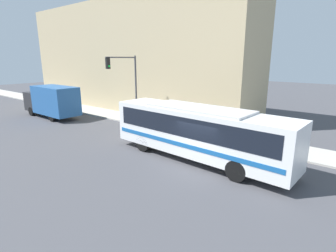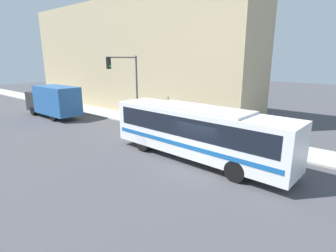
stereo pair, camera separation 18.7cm
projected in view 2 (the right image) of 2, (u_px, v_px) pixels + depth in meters
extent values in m
plane|color=#47474C|center=(197.00, 168.00, 14.23)|extent=(120.00, 120.00, 0.00)
cube|color=#B7B2A8|center=(83.00, 108.00, 31.00)|extent=(2.93, 70.00, 0.12)
cube|color=tan|center=(131.00, 57.00, 30.55)|extent=(6.00, 30.52, 11.94)
cube|color=white|center=(197.00, 131.00, 14.98)|extent=(2.93, 11.18, 2.54)
cube|color=black|center=(197.00, 123.00, 14.87)|extent=(2.93, 10.30, 1.08)
cube|color=#19599E|center=(197.00, 141.00, 15.12)|extent=(2.95, 10.74, 0.24)
cube|color=silver|center=(198.00, 109.00, 14.65)|extent=(2.52, 6.19, 0.16)
cylinder|color=black|center=(166.00, 136.00, 18.29)|extent=(0.33, 1.09, 1.08)
cylinder|color=black|center=(143.00, 143.00, 16.72)|extent=(0.33, 1.09, 1.08)
cylinder|color=black|center=(255.00, 159.00, 14.08)|extent=(0.33, 1.09, 1.08)
cylinder|color=black|center=(235.00, 171.00, 12.52)|extent=(0.33, 1.09, 1.08)
cube|color=#265999|center=(57.00, 100.00, 25.80)|extent=(2.37, 5.15, 2.70)
cube|color=#262628|center=(41.00, 100.00, 28.10)|extent=(2.25, 2.00, 1.91)
cylinder|color=black|center=(33.00, 111.00, 27.34)|extent=(0.25, 0.90, 0.90)
cylinder|color=black|center=(53.00, 117.00, 24.76)|extent=(0.25, 0.90, 0.90)
cylinder|color=gold|center=(208.00, 133.00, 19.42)|extent=(0.20, 0.20, 0.54)
sphere|color=gold|center=(208.00, 129.00, 19.34)|extent=(0.19, 0.19, 0.19)
cylinder|color=gold|center=(209.00, 133.00, 19.35)|extent=(0.09, 0.12, 0.09)
cylinder|color=#47474C|center=(137.00, 90.00, 23.54)|extent=(0.16, 0.16, 5.90)
cylinder|color=#47474C|center=(122.00, 57.00, 21.65)|extent=(3.20, 0.11, 0.11)
cube|color=black|center=(109.00, 63.00, 20.72)|extent=(0.30, 0.24, 0.90)
sphere|color=#19D83F|center=(110.00, 66.00, 20.69)|extent=(0.18, 0.18, 0.18)
cylinder|color=#47474C|center=(132.00, 116.00, 24.42)|extent=(0.06, 0.06, 0.99)
cylinder|color=#4C4C51|center=(132.00, 109.00, 24.27)|extent=(0.14, 0.14, 0.22)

